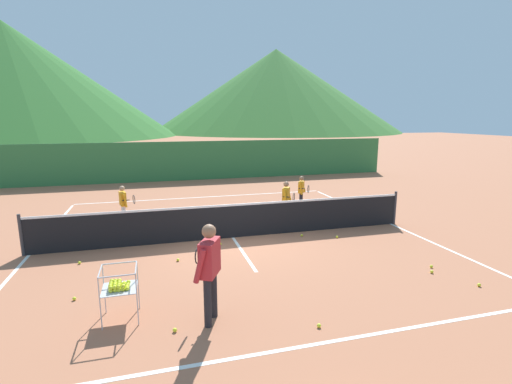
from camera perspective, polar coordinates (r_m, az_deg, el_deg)
The scene contains 27 objects.
ground_plane at distance 10.67m, azimuth -3.56°, elevation -6.95°, with size 120.00×120.00×0.00m, color #A86647.
line_baseline_near at distance 6.06m, azimuth 7.77°, elevation -22.23°, with size 10.29×0.08×0.01m, color white.
line_baseline_far at distance 16.06m, azimuth -7.77°, elevation -0.76°, with size 10.29×0.08×0.01m, color white.
line_sideline_west at distance 10.90m, azimuth -31.34°, elevation -8.22°, with size 0.08×10.96×0.01m, color white.
line_sideline_east at distance 12.71m, azimuth 19.84°, elevation -4.59°, with size 0.08×10.96×0.01m, color white.
line_service_center at distance 10.66m, azimuth -3.56°, elevation -6.94°, with size 0.08×5.00×0.01m, color white.
tennis_net at distance 10.52m, azimuth -3.59°, elevation -4.37°, with size 10.60×0.08×1.05m.
instructor at distance 6.21m, azimuth -7.14°, elevation -10.86°, with size 0.52×0.84×1.68m.
student_0 at distance 12.50m, azimuth -19.58°, elevation -1.32°, with size 0.51×0.54×1.24m.
student_1 at distance 12.20m, azimuth 4.65°, elevation -0.80°, with size 0.43×0.71×1.30m.
student_2 at distance 13.86m, azimuth 6.97°, elevation 0.42°, with size 0.41×0.68×1.22m.
ball_cart at distance 6.79m, azimuth -20.25°, elevation -13.31°, with size 0.58×0.58×0.90m.
tennis_ball_0 at distance 10.83m, azimuth 12.25°, elevation -6.72°, with size 0.07×0.07×0.07m, color yellow.
tennis_ball_1 at distance 8.21m, azimuth -18.08°, elevation -13.02°, with size 0.07×0.07×0.07m, color yellow.
tennis_ball_2 at distance 6.44m, azimuth -12.28°, elevation -19.89°, with size 0.07×0.07×0.07m, color yellow.
tennis_ball_3 at distance 6.50m, azimuth 9.60°, elevation -19.47°, with size 0.07×0.07×0.07m, color yellow.
tennis_ball_4 at distance 8.95m, azimuth 30.91°, elevation -12.07°, with size 0.07×0.07×0.07m, color yellow.
tennis_ball_5 at distance 10.08m, azimuth -5.46°, elevation -7.89°, with size 0.07×0.07×0.07m, color yellow.
tennis_ball_6 at distance 9.72m, azimuth -25.34°, elevation -9.72°, with size 0.07×0.07×0.07m, color yellow.
tennis_ball_7 at distance 10.81m, azimuth 6.99°, elevation -6.58°, with size 0.07×0.07×0.07m, color yellow.
tennis_ball_8 at distance 9.18m, azimuth 25.25°, elevation -10.94°, with size 0.07×0.07×0.07m, color yellow.
tennis_ball_9 at distance 9.16m, azimuth -11.83°, elevation -10.10°, with size 0.07×0.07×0.07m, color yellow.
tennis_ball_10 at distance 7.97m, azimuth -25.99°, elevation -14.41°, with size 0.07×0.07×0.07m, color yellow.
tennis_ball_11 at distance 9.48m, azimuth 25.20°, elevation -10.23°, with size 0.07×0.07×0.07m, color yellow.
windscreen_fence at distance 20.43m, azimuth -9.63°, elevation 4.73°, with size 22.63×0.08×2.09m, color #33753D.
hill_0 at distance 89.64m, azimuth 3.03°, elevation 15.13°, with size 56.44×56.44×18.52m, color #38702D.
hill_1 at distance 78.48m, azimuth -33.80°, elevation 14.09°, with size 55.81×55.81×19.23m, color #2D6628.
Camera 1 is at (-2.07, -9.91, 3.35)m, focal length 26.21 mm.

